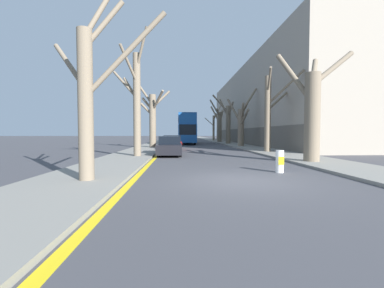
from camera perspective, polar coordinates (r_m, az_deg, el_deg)
name	(u,v)px	position (r m, az deg, el deg)	size (l,w,h in m)	color
ground_plane	(243,181)	(9.03, 11.21, -8.04)	(300.00, 300.00, 0.00)	#424247
sidewalk_left	(164,140)	(58.73, -6.18, 0.86)	(3.26, 120.00, 0.12)	gray
sidewalk_right	(213,140)	(59.14, 4.67, 0.87)	(3.26, 120.00, 0.12)	gray
building_facade_right	(268,108)	(43.71, 16.49, 7.75)	(10.08, 45.58, 11.58)	#9E9384
kerb_line_stripe	(172,140)	(58.66, -4.42, 0.81)	(0.24, 120.00, 0.01)	yellow
street_tree_left_0	(89,92)	(9.10, -21.95, 10.63)	(4.46, 2.24, 6.97)	#7A6B56
street_tree_left_1	(136,100)	(17.64, -12.32, 9.43)	(2.78, 2.96, 8.32)	#7A6B56
street_tree_left_2	(152,117)	(28.34, -8.78, 5.93)	(3.78, 3.25, 7.22)	#7A6B56
street_tree_right_0	(312,108)	(15.57, 25.14, 7.19)	(4.06, 2.75, 6.34)	#7A6B56
street_tree_right_1	(269,111)	(22.40, 16.79, 7.03)	(2.71, 3.56, 6.74)	#7A6B56
street_tree_right_2	(241,123)	(31.08, 10.90, 4.60)	(3.57, 3.36, 7.00)	#7A6B56
street_tree_right_3	(228,122)	(38.14, 7.90, 4.84)	(2.80, 3.06, 7.36)	#7A6B56
street_tree_right_4	(219,124)	(46.82, 6.00, 4.47)	(2.91, 3.19, 7.75)	#7A6B56
street_tree_right_5	(214,126)	(54.72, 4.89, 4.10)	(3.90, 3.31, 7.66)	#7A6B56
double_decker_bus	(187,128)	(39.89, -1.23, 3.67)	(2.53, 11.70, 4.44)	#19519E
parked_car_0	(170,146)	(18.99, -4.92, -0.50)	(1.73, 4.44, 1.42)	black
parked_car_1	(172,143)	(25.79, -4.38, 0.26)	(1.88, 4.41, 1.43)	maroon
traffic_bollard	(280,161)	(11.23, 18.91, -3.68)	(0.33, 0.34, 0.93)	white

